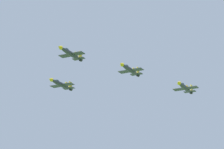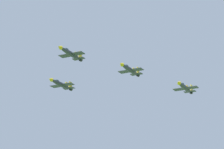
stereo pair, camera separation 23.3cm
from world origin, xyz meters
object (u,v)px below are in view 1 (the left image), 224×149
Objects in this scene: jet_lead at (71,54)px; jet_left_outer at (185,88)px; jet_right_wingman at (61,84)px; jet_left_wingman at (130,70)px.

jet_left_outer is at bearing 139.47° from jet_lead.
jet_lead is at bearing -40.43° from jet_left_outer.
jet_left_outer is at bearing 111.97° from jet_right_wingman.
jet_lead reaches higher than jet_left_outer.
jet_left_wingman is at bearing 90.56° from jet_right_wingman.
jet_right_wingman is 49.16m from jet_left_outer.
jet_left_wingman is 0.98× the size of jet_left_outer.
jet_left_wingman is 30.49m from jet_right_wingman.
jet_left_wingman is 23.90m from jet_left_outer.
jet_right_wingman is at bearing -89.38° from jet_left_wingman.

